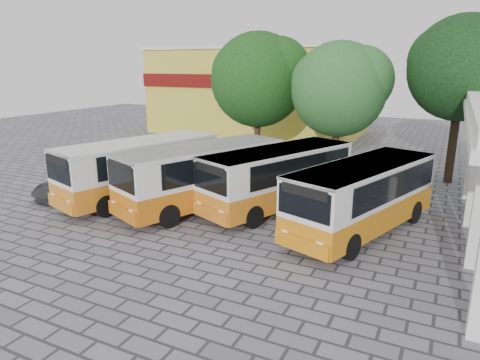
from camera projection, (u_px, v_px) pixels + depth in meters
The scene contains 10 objects.
ground at pixel (241, 245), 16.38m from camera, with size 90.00×90.00×0.00m, color slate.
shophouse_block at pixel (258, 90), 42.46m from camera, with size 20.40×10.40×8.30m.
bus_far_left at pixel (140, 166), 21.55m from camera, with size 4.90×8.88×3.01m.
bus_centre_left at pixel (203, 173), 20.18m from camera, with size 5.46×8.93×3.01m.
bus_centre_right at pixel (278, 175), 20.06m from camera, with size 5.33×8.62×2.90m.
bus_far_right at pixel (363, 193), 17.20m from camera, with size 4.86×8.52×2.88m.
tree_left at pixel (259, 77), 30.32m from camera, with size 7.03×6.70×8.95m.
tree_middle at pixel (340, 86), 26.36m from camera, with size 6.17×5.87×8.12m.
tree_right at pixel (464, 65), 23.35m from camera, with size 6.09×5.80×9.37m.
parked_car at pixel (77, 184), 22.35m from camera, with size 2.09×4.53×1.26m, color #2E2E32.
Camera 1 is at (6.69, -13.59, 6.70)m, focal length 32.00 mm.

